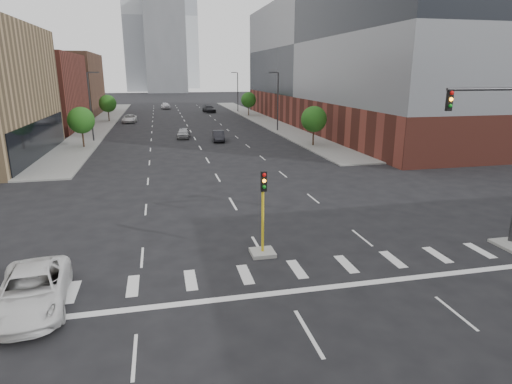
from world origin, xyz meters
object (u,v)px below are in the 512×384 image
object	(u,v)px
parked_minivan	(32,290)
car_far_left	(130,119)
car_distant	(166,106)
car_mid_right	(219,136)
median_traffic_signal	(263,237)
car_deep_right	(209,109)
car_near_left	(184,133)

from	to	relation	value
parked_minivan	car_far_left	bearing A→B (deg)	84.11
car_distant	car_mid_right	bearing A→B (deg)	-89.66
car_distant	median_traffic_signal	bearing A→B (deg)	-93.88
car_mid_right	parked_minivan	distance (m)	42.69
car_far_left	car_mid_right	bearing A→B (deg)	-61.36
median_traffic_signal	parked_minivan	xyz separation A→B (m)	(-10.00, -2.97, -0.21)
car_mid_right	parked_minivan	xyz separation A→B (m)	(-12.94, -40.68, 0.05)
car_far_left	car_deep_right	size ratio (longest dim) A/B	0.93
car_far_left	car_deep_right	distance (m)	24.56
median_traffic_signal	car_mid_right	size ratio (longest dim) A/B	1.02
car_far_left	car_distant	size ratio (longest dim) A/B	1.05
car_near_left	car_far_left	world-z (taller)	car_near_left
car_near_left	car_mid_right	world-z (taller)	car_near_left
median_traffic_signal	car_far_left	bearing A→B (deg)	99.02
car_deep_right	car_distant	world-z (taller)	car_distant
median_traffic_signal	parked_minivan	bearing A→B (deg)	-163.48
median_traffic_signal	car_mid_right	distance (m)	37.83
car_mid_right	car_deep_right	distance (m)	44.06
car_deep_right	car_near_left	bearing A→B (deg)	-109.43
parked_minivan	car_distant	bearing A→B (deg)	79.85
car_near_left	car_mid_right	size ratio (longest dim) A/B	1.00
median_traffic_signal	car_distant	world-z (taller)	median_traffic_signal
car_mid_right	car_far_left	size ratio (longest dim) A/B	0.83
parked_minivan	median_traffic_signal	bearing A→B (deg)	10.54
median_traffic_signal	car_mid_right	bearing A→B (deg)	85.54
median_traffic_signal	car_deep_right	bearing A→B (deg)	85.28
median_traffic_signal	car_deep_right	xyz separation A→B (m)	(6.74, 81.61, -0.17)
median_traffic_signal	car_near_left	bearing A→B (deg)	92.06
car_mid_right	car_distant	size ratio (longest dim) A/B	0.87
car_deep_right	parked_minivan	bearing A→B (deg)	-108.97
median_traffic_signal	car_distant	xyz separation A→B (m)	(-2.97, 93.65, -0.13)
car_near_left	parked_minivan	world-z (taller)	parked_minivan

